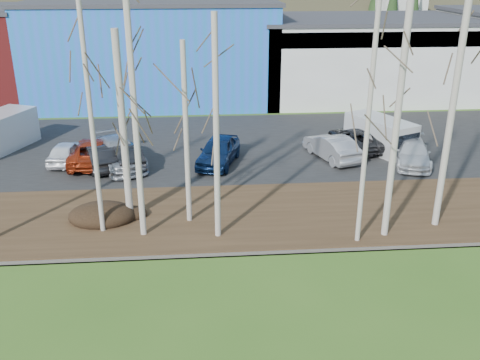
{
  "coord_description": "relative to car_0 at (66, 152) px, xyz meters",
  "views": [
    {
      "loc": [
        -2.48,
        -7.96,
        10.93
      ],
      "look_at": [
        -0.8,
        12.89,
        2.5
      ],
      "focal_mm": 40.0,
      "sensor_mm": 36.0,
      "label": 1
    }
  ],
  "objects": [
    {
      "name": "river",
      "position": [
        10.23,
        -15.13,
        -0.78
      ],
      "size": [
        80.0,
        8.0,
        0.9
      ],
      "primitive_type": null,
      "color": "black",
      "rests_on": "ground"
    },
    {
      "name": "far_bank_rocks",
      "position": [
        10.23,
        -11.03,
        -0.78
      ],
      "size": [
        80.0,
        0.8,
        0.46
      ],
      "primitive_type": null,
      "color": "#47423D",
      "rests_on": "ground"
    },
    {
      "name": "far_bank",
      "position": [
        10.23,
        -7.83,
        -0.7
      ],
      "size": [
        80.0,
        7.0,
        0.15
      ],
      "primitive_type": "cube",
      "color": "#382616",
      "rests_on": "ground"
    },
    {
      "name": "parking_lot",
      "position": [
        10.23,
        2.67,
        -0.71
      ],
      "size": [
        80.0,
        14.0,
        0.14
      ],
      "primitive_type": "cube",
      "color": "black",
      "rests_on": "ground"
    },
    {
      "name": "building_blue",
      "position": [
        4.23,
        16.67,
        3.38
      ],
      "size": [
        20.4,
        12.24,
        8.3
      ],
      "color": "blue",
      "rests_on": "ground"
    },
    {
      "name": "building_white",
      "position": [
        22.23,
        16.65,
        2.64
      ],
      "size": [
        18.36,
        12.24,
        6.8
      ],
      "color": "beige",
      "rests_on": "ground"
    },
    {
      "name": "dirt_mound",
      "position": [
        3.27,
        -7.98,
        -0.33
      ],
      "size": [
        3.03,
        2.14,
        0.59
      ],
      "primitive_type": "ellipsoid",
      "color": "black",
      "rests_on": "far_bank"
    },
    {
      "name": "birch_1",
      "position": [
        3.45,
        -9.01,
        4.37
      ],
      "size": [
        0.2,
        0.2,
        10.0
      ],
      "color": "beige",
      "rests_on": "far_bank"
    },
    {
      "name": "birch_2",
      "position": [
        4.5,
        -7.82,
        3.59
      ],
      "size": [
        0.32,
        0.32,
        8.43
      ],
      "color": "beige",
      "rests_on": "far_bank"
    },
    {
      "name": "birch_3",
      "position": [
        5.23,
        -9.51,
        5.08
      ],
      "size": [
        0.21,
        0.21,
        11.41
      ],
      "color": "beige",
      "rests_on": "far_bank"
    },
    {
      "name": "birch_4",
      "position": [
        8.45,
        -9.87,
        3.98
      ],
      "size": [
        0.25,
        0.25,
        9.22
      ],
      "color": "beige",
      "rests_on": "far_bank"
    },
    {
      "name": "birch_5",
      "position": [
        7.22,
        -8.29,
        3.38
      ],
      "size": [
        0.23,
        0.23,
        8.02
      ],
      "color": "beige",
      "rests_on": "far_bank"
    },
    {
      "name": "birch_6",
      "position": [
        14.29,
        -10.79,
        4.59
      ],
      "size": [
        0.2,
        0.2,
        10.43
      ],
      "color": "beige",
      "rests_on": "far_bank"
    },
    {
      "name": "birch_7",
      "position": [
        15.61,
        -10.35,
        4.99
      ],
      "size": [
        0.28,
        0.28,
        11.22
      ],
      "color": "beige",
      "rests_on": "far_bank"
    },
    {
      "name": "birch_8",
      "position": [
        18.2,
        -9.58,
        4.44
      ],
      "size": [
        0.29,
        0.29,
        10.13
      ],
      "color": "beige",
      "rests_on": "far_bank"
    },
    {
      "name": "birch_10",
      "position": [
        5.27,
        -9.51,
        5.08
      ],
      "size": [
        0.21,
        0.21,
        11.41
      ],
      "color": "beige",
      "rests_on": "far_bank"
    },
    {
      "name": "car_0",
      "position": [
        0.0,
        0.0,
        0.0
      ],
      "size": [
        1.88,
        3.87,
        1.27
      ],
      "primitive_type": "imported",
      "rotation": [
        0.0,
        0.0,
        3.04
      ],
      "color": "white",
      "rests_on": "parking_lot"
    },
    {
      "name": "car_1",
      "position": [
        3.55,
        -1.0,
        0.05
      ],
      "size": [
        2.7,
        4.42,
        1.38
      ],
      "primitive_type": "imported",
      "rotation": [
        0.0,
        0.0,
        3.46
      ],
      "color": "black",
      "rests_on": "parking_lot"
    },
    {
      "name": "car_2",
      "position": [
        1.69,
        -0.19,
        0.09
      ],
      "size": [
        2.51,
        5.26,
        1.45
      ],
      "primitive_type": "imported",
      "rotation": [
        0.0,
        0.0,
        3.12
      ],
      "color": "#9F2D11",
      "rests_on": "parking_lot"
    },
    {
      "name": "car_3",
      "position": [
        3.13,
        -0.85,
        0.14
      ],
      "size": [
        4.09,
        5.79,
        1.56
      ],
      "primitive_type": "imported",
      "rotation": [
        0.0,
        0.0,
        0.4
      ],
      "color": "#999BA2",
      "rests_on": "parking_lot"
    },
    {
      "name": "car_4",
      "position": [
        8.86,
        -0.96,
        0.15
      ],
      "size": [
        3.13,
        4.95,
        1.57
      ],
      "primitive_type": "imported",
      "rotation": [
        0.0,
        0.0,
        -0.3
      ],
      "color": "#0F254F",
      "rests_on": "parking_lot"
    },
    {
      "name": "car_5",
      "position": [
        15.63,
        -0.61,
        0.1
      ],
      "size": [
        2.82,
        4.72,
        1.47
      ],
      "primitive_type": "imported",
      "rotation": [
        0.0,
        0.0,
        3.45
      ],
      "color": "#AAAAAC",
      "rests_on": "parking_lot"
    },
    {
      "name": "car_6",
      "position": [
        17.52,
        1.11,
        0.03
      ],
      "size": [
        2.82,
        5.01,
        1.32
      ],
      "primitive_type": "imported",
      "rotation": [
        0.0,
        0.0,
        3.28
      ],
      "color": "#232325",
      "rests_on": "parking_lot"
    },
    {
      "name": "car_7",
      "position": [
        20.11,
        -1.83,
        0.03
      ],
      "size": [
        3.12,
        4.96,
        1.34
      ],
      "primitive_type": "imported",
      "rotation": [
        0.0,
        0.0,
        -0.29
      ],
      "color": "silver",
      "rests_on": "parking_lot"
    },
    {
      "name": "car_8",
      "position": [
        2.1,
        -1.0,
        0.05
      ],
      "size": [
        2.7,
        4.42,
        1.38
      ],
      "primitive_type": "imported",
      "rotation": [
        0.0,
        0.0,
        3.46
      ],
      "color": "black",
      "rests_on": "parking_lot"
    },
    {
      "name": "van_white",
      "position": [
        19.08,
        0.57,
        0.38
      ],
      "size": [
        3.7,
        5.02,
        2.03
      ],
      "rotation": [
        0.0,
        0.0,
        0.43
      ],
      "color": "silver",
      "rests_on": "parking_lot"
    }
  ]
}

